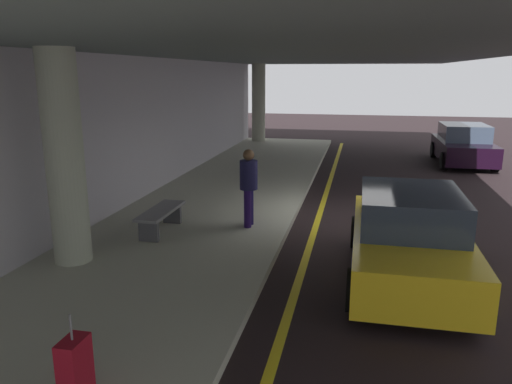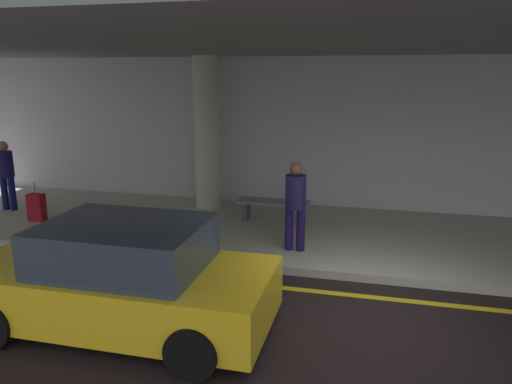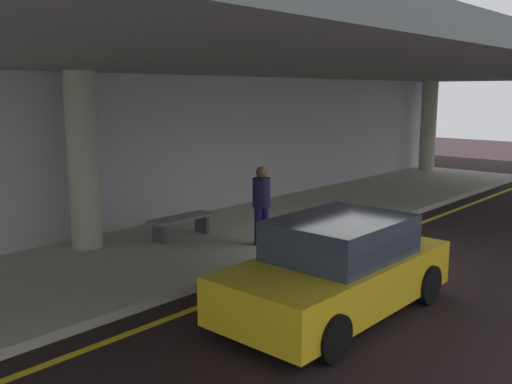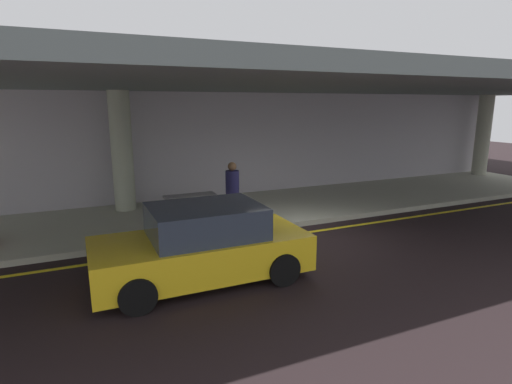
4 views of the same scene
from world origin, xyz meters
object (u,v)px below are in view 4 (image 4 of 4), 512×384
object	(u,v)px
bench_metal	(190,199)
support_column_left_mid	(483,135)
support_column_far_left	(122,151)
car_yellow_taxi	(203,245)
person_waiting_for_ride	(232,188)

from	to	relation	value
bench_metal	support_column_left_mid	bearing A→B (deg)	3.60
bench_metal	support_column_far_left	bearing A→B (deg)	154.14
car_yellow_taxi	person_waiting_for_ride	size ratio (longest dim) A/B	2.44
support_column_far_left	person_waiting_for_ride	distance (m)	3.78
support_column_far_left	car_yellow_taxi	world-z (taller)	support_column_far_left
car_yellow_taxi	person_waiting_for_ride	world-z (taller)	person_waiting_for_ride
person_waiting_for_ride	bench_metal	size ratio (longest dim) A/B	1.05
support_column_far_left	car_yellow_taxi	bearing A→B (deg)	-82.15
car_yellow_taxi	bench_metal	bearing A→B (deg)	-100.16
support_column_far_left	bench_metal	distance (m)	2.52
support_column_left_mid	person_waiting_for_ride	world-z (taller)	support_column_left_mid
support_column_far_left	support_column_left_mid	world-z (taller)	same
support_column_left_mid	bench_metal	distance (m)	14.27
support_column_far_left	support_column_left_mid	xyz separation A→B (m)	(16.00, 0.00, 0.00)
car_yellow_taxi	bench_metal	world-z (taller)	car_yellow_taxi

